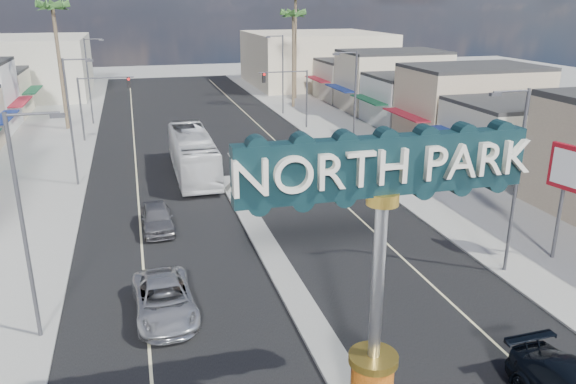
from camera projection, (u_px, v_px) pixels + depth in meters
ground at (224, 174)px, 43.14m from camera, size 160.00×160.00×0.00m
road at (224, 174)px, 43.14m from camera, size 20.00×120.00×0.01m
median_island at (275, 261)px, 28.52m from camera, size 1.30×30.00×0.16m
sidewalk_left at (27, 189)px, 39.58m from camera, size 8.00×120.00×0.12m
sidewalk_right at (391, 160)px, 46.66m from camera, size 8.00×120.00×0.12m
storefront_row_right at (425, 96)px, 60.10m from camera, size 12.00×42.00×6.00m
backdrop_far_left at (12, 67)px, 77.32m from camera, size 20.00×20.00×8.00m
backdrop_far_right at (315, 59)px, 88.45m from camera, size 20.00×20.00×8.00m
gateway_sign at (380, 254)px, 15.67m from camera, size 8.20×1.50×9.15m
traffic_signal_left at (100, 96)px, 52.20m from camera, size 5.09×0.45×6.00m
traffic_signal_right at (290, 88)px, 56.85m from camera, size 5.09×0.45×6.00m
streetlight_l_near at (26, 218)px, 20.62m from camera, size 2.03×0.22×9.00m
streetlight_l_mid at (72, 116)px, 38.86m from camera, size 2.03×0.22×9.00m
streetlight_l_far at (90, 77)px, 58.93m from camera, size 2.03×0.22×9.00m
streetlight_r_near at (514, 174)px, 25.90m from camera, size 2.03×0.22×9.00m
streetlight_r_mid at (353, 102)px, 44.14m from camera, size 2.03×0.22×9.00m
streetlight_r_far at (281, 71)px, 64.21m from camera, size 2.03×0.22×9.00m
palm_left_far at (53, 13)px, 54.38m from camera, size 2.60×2.60×13.10m
palm_right_mid at (293, 19)px, 66.71m from camera, size 2.60×2.60×12.10m
palm_right_far at (296, 3)px, 72.12m from camera, size 2.60×2.60×14.10m
suv_left at (164, 299)px, 23.59m from camera, size 2.68×5.42×1.48m
car_parked_left at (157, 218)px, 32.43m from camera, size 1.91×4.46×1.50m
car_parked_right at (339, 160)px, 44.30m from camera, size 2.15×4.79×1.53m
city_bus at (193, 154)px, 42.41m from camera, size 2.80×11.86×3.30m
bank_pylon_sign at (566, 174)px, 27.46m from camera, size 0.63×1.86×5.93m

